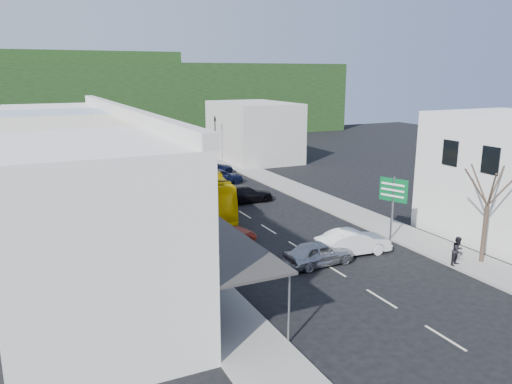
% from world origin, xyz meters
% --- Properties ---
extents(ground, '(120.00, 120.00, 0.00)m').
position_xyz_m(ground, '(0.00, 0.00, 0.00)').
color(ground, black).
rests_on(ground, ground).
extents(sidewalk_left, '(3.00, 52.00, 0.15)m').
position_xyz_m(sidewalk_left, '(-7.50, 10.00, 0.07)').
color(sidewalk_left, gray).
rests_on(sidewalk_left, ground).
extents(sidewalk_right, '(3.00, 52.00, 0.15)m').
position_xyz_m(sidewalk_right, '(7.50, 10.00, 0.07)').
color(sidewalk_right, gray).
rests_on(sidewalk_right, ground).
extents(shopfront_row, '(8.25, 30.00, 8.00)m').
position_xyz_m(shopfront_row, '(-12.49, 5.00, 4.00)').
color(shopfront_row, silver).
rests_on(shopfront_row, ground).
extents(right_building, '(8.00, 9.00, 8.00)m').
position_xyz_m(right_building, '(13.50, -4.00, 4.00)').
color(right_building, silver).
rests_on(right_building, ground).
extents(distant_block_left, '(8.00, 10.00, 6.00)m').
position_xyz_m(distant_block_left, '(-12.00, 27.00, 3.00)').
color(distant_block_left, '#B7B2A8').
rests_on(distant_block_left, ground).
extents(distant_block_right, '(8.00, 12.00, 7.00)m').
position_xyz_m(distant_block_right, '(11.00, 30.00, 3.50)').
color(distant_block_right, '#B7B2A8').
rests_on(distant_block_right, ground).
extents(hillside, '(80.00, 26.00, 14.00)m').
position_xyz_m(hillside, '(-1.45, 65.09, 6.73)').
color(hillside, black).
rests_on(hillside, ground).
extents(bus, '(3.89, 11.82, 3.10)m').
position_xyz_m(bus, '(-2.69, 10.71, 1.55)').
color(bus, '#EEC000').
rests_on(bus, ground).
extents(car_silver, '(4.48, 2.01, 1.40)m').
position_xyz_m(car_silver, '(-0.42, -3.06, 0.70)').
color(car_silver, '#A6A7AB').
rests_on(car_silver, ground).
extents(car_white, '(4.55, 2.22, 1.40)m').
position_xyz_m(car_white, '(2.37, -2.45, 0.70)').
color(car_white, silver).
rests_on(car_white, ground).
extents(car_red, '(4.65, 2.03, 1.40)m').
position_xyz_m(car_red, '(-4.12, 2.31, 0.70)').
color(car_red, maroon).
rests_on(car_red, ground).
extents(car_black_near, '(4.59, 2.07, 1.40)m').
position_xyz_m(car_black_near, '(1.52, 11.35, 0.70)').
color(car_black_near, black).
rests_on(car_black_near, ground).
extents(car_navy_mid, '(4.41, 1.82, 1.40)m').
position_xyz_m(car_navy_mid, '(2.14, 18.68, 0.70)').
color(car_navy_mid, black).
rests_on(car_navy_mid, ground).
extents(car_black_far, '(4.58, 2.30, 1.40)m').
position_xyz_m(car_black_far, '(-1.97, 19.82, 0.70)').
color(car_black_far, black).
rests_on(car_black_far, ground).
extents(car_navy_far, '(4.68, 2.36, 1.40)m').
position_xyz_m(car_navy_far, '(2.99, 23.43, 0.70)').
color(car_navy_far, black).
rests_on(car_navy_far, ground).
extents(pedestrian_left, '(0.44, 0.63, 1.70)m').
position_xyz_m(pedestrian_left, '(-7.08, 2.28, 1.00)').
color(pedestrian_left, black).
rests_on(pedestrian_left, sidewalk_left).
extents(pedestrian_right, '(0.79, 0.61, 1.70)m').
position_xyz_m(pedestrian_right, '(6.30, -6.64, 1.00)').
color(pedestrian_right, black).
rests_on(pedestrian_right, sidewalk_right).
extents(direction_sign, '(1.55, 2.03, 4.19)m').
position_xyz_m(direction_sign, '(5.96, -1.53, 2.10)').
color(direction_sign, '#065B29').
rests_on(direction_sign, ground).
extents(street_tree, '(2.26, 2.26, 6.79)m').
position_xyz_m(street_tree, '(8.00, -6.82, 3.40)').
color(street_tree, '#392B21').
rests_on(street_tree, ground).
extents(traffic_signal, '(1.17, 1.42, 5.59)m').
position_xyz_m(traffic_signal, '(5.80, 29.42, 2.79)').
color(traffic_signal, black).
rests_on(traffic_signal, ground).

